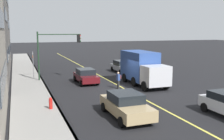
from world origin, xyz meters
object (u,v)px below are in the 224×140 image
car_tan (126,105)px  truck_blue (142,68)px  fire_hydrant (51,104)px  pedestrian_with_backpack (118,79)px  street_sign_post (33,63)px  traffic_light_mast (56,47)px  car_maroon (86,76)px  car_silver (122,66)px

car_tan → truck_blue: size_ratio=0.71×
fire_hydrant → pedestrian_with_backpack: bearing=-54.8°
truck_blue → pedestrian_with_backpack: bearing=107.2°
car_tan → street_sign_post: street_sign_post is taller
truck_blue → fire_hydrant: 11.32m
street_sign_post → fire_hydrant: size_ratio=3.33×
traffic_light_mast → street_sign_post: bearing=68.4°
car_maroon → truck_blue: 5.84m
truck_blue → traffic_light_mast: 9.46m
pedestrian_with_backpack → traffic_light_mast: bearing=37.6°
car_silver → pedestrian_with_backpack: size_ratio=2.87×
pedestrian_with_backpack → street_sign_post: size_ratio=0.50×
truck_blue → street_sign_post: (6.18, 10.01, 0.13)m
car_tan → truck_blue: 10.17m
traffic_light_mast → car_tan: bearing=-171.0°
car_silver → fire_hydrant: bearing=141.6°
pedestrian_with_backpack → car_silver: bearing=-24.5°
car_silver → car_maroon: 8.11m
traffic_light_mast → fire_hydrant: size_ratio=5.58×
truck_blue → traffic_light_mast: traffic_light_mast is taller
street_sign_post → pedestrian_with_backpack: bearing=-134.9°
street_sign_post → fire_hydrant: bearing=-178.5°
car_tan → traffic_light_mast: traffic_light_mast is taller
car_tan → truck_blue: (8.53, -5.45, 0.93)m
car_silver → street_sign_post: size_ratio=1.45×
car_tan → fire_hydrant: 5.13m
car_tan → car_maroon: 11.27m
traffic_light_mast → fire_hydrant: traffic_light_mast is taller
street_sign_post → truck_blue: bearing=-121.7°
car_tan → street_sign_post: (14.71, 4.56, 1.05)m
traffic_light_mast → street_sign_post: 3.13m
truck_blue → pedestrian_with_backpack: (-0.90, 2.91, -0.80)m
car_maroon → car_tan: bearing=178.1°
car_maroon → fire_hydrant: 9.61m
car_maroon → street_sign_post: size_ratio=1.33×
car_silver → traffic_light_mast: size_ratio=0.86×
truck_blue → traffic_light_mast: (5.24, 7.64, 1.94)m
car_maroon → fire_hydrant: (-8.42, 4.63, -0.29)m
pedestrian_with_backpack → truck_blue: bearing=-72.8°
car_silver → pedestrian_with_backpack: bearing=155.5°
car_silver → car_tan: bearing=158.3°
pedestrian_with_backpack → car_tan: bearing=161.6°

